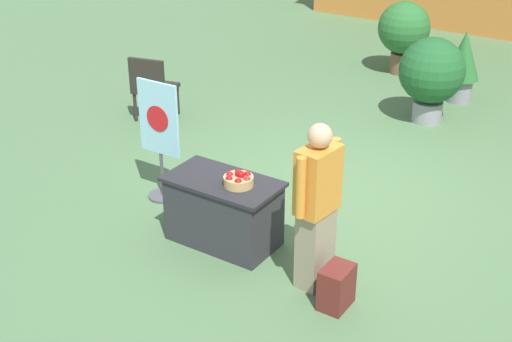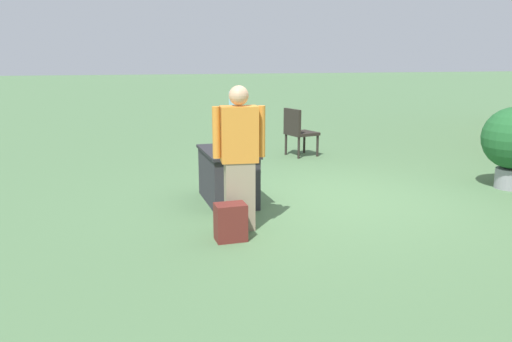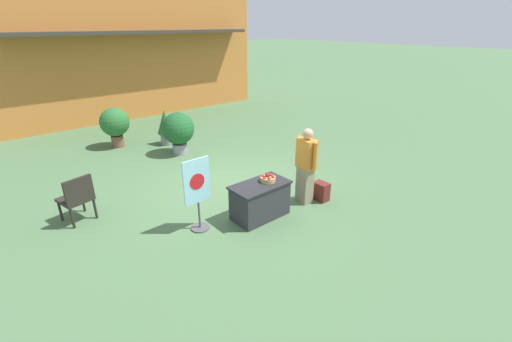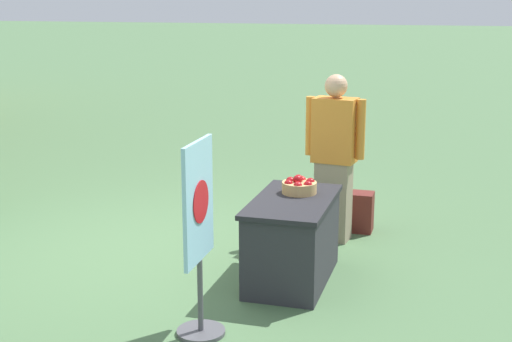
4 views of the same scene
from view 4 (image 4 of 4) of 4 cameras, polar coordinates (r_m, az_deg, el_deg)
name	(u,v)px [view 4 (image 4 of 4)]	position (r m, az deg, el deg)	size (l,w,h in m)	color
ground_plane	(160,251)	(7.08, -7.67, -6.37)	(120.00, 120.00, 0.00)	#4C7047
display_table	(292,240)	(6.21, 2.93, -5.52)	(1.20, 0.66, 0.74)	#2D2D33
apple_basket	(299,186)	(6.27, 3.48, -1.20)	(0.31, 0.31, 0.16)	tan
person_visitor	(334,157)	(7.16, 6.28, 1.11)	(0.31, 0.61, 1.69)	gray
backpack	(357,212)	(7.62, 8.06, -3.23)	(0.24, 0.34, 0.42)	maroon
poster_board	(199,232)	(5.11, -4.58, -4.92)	(0.55, 0.36, 1.45)	#4C4C51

